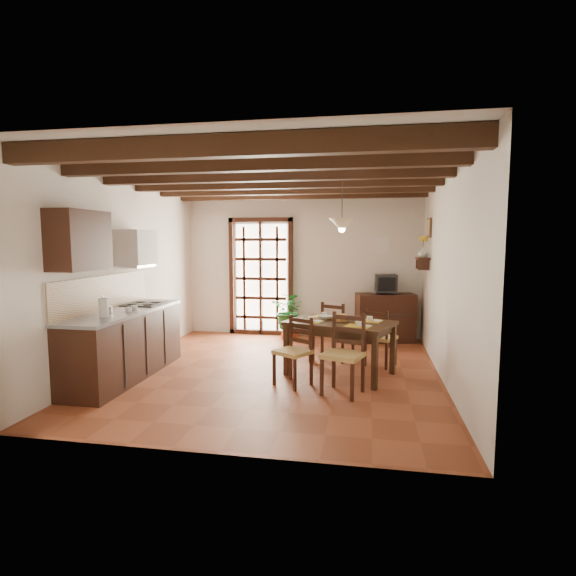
% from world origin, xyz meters
% --- Properties ---
extents(ground_plane, '(5.00, 5.00, 0.00)m').
position_xyz_m(ground_plane, '(0.00, 0.00, 0.00)').
color(ground_plane, brown).
extents(room_shell, '(4.52, 5.02, 2.81)m').
position_xyz_m(room_shell, '(0.00, 0.00, 1.82)').
color(room_shell, silver).
rests_on(room_shell, ground_plane).
extents(ceiling_beams, '(4.50, 4.34, 0.20)m').
position_xyz_m(ceiling_beams, '(0.00, 0.00, 2.69)').
color(ceiling_beams, black).
rests_on(ceiling_beams, room_shell).
extents(french_door, '(1.26, 0.11, 2.32)m').
position_xyz_m(french_door, '(-0.80, 2.45, 1.18)').
color(french_door, white).
rests_on(french_door, ground_plane).
extents(kitchen_counter, '(0.64, 2.25, 1.38)m').
position_xyz_m(kitchen_counter, '(-1.96, -0.60, 0.47)').
color(kitchen_counter, black).
rests_on(kitchen_counter, ground_plane).
extents(upper_cabinet, '(0.35, 0.80, 0.70)m').
position_xyz_m(upper_cabinet, '(-2.08, -1.30, 1.85)').
color(upper_cabinet, black).
rests_on(upper_cabinet, room_shell).
extents(range_hood, '(0.38, 0.60, 0.54)m').
position_xyz_m(range_hood, '(-2.05, -0.05, 1.73)').
color(range_hood, white).
rests_on(range_hood, room_shell).
extents(counter_items, '(0.50, 1.43, 0.25)m').
position_xyz_m(counter_items, '(-1.95, -0.51, 0.96)').
color(counter_items, black).
rests_on(counter_items, kitchen_counter).
extents(dining_table, '(1.59, 1.30, 0.75)m').
position_xyz_m(dining_table, '(0.89, 0.03, 0.65)').
color(dining_table, '#301D0F').
rests_on(dining_table, ground_plane).
extents(chair_near_left, '(0.54, 0.54, 0.87)m').
position_xyz_m(chair_near_left, '(0.34, -0.52, 0.27)').
color(chair_near_left, tan).
rests_on(chair_near_left, ground_plane).
extents(chair_near_right, '(0.56, 0.55, 0.97)m').
position_xyz_m(chair_near_right, '(0.98, -0.75, 0.30)').
color(chair_near_right, tan).
rests_on(chair_near_right, ground_plane).
extents(chair_far_left, '(0.55, 0.54, 0.91)m').
position_xyz_m(chair_far_left, '(0.81, 0.80, 0.28)').
color(chair_far_left, tan).
rests_on(chair_far_left, ground_plane).
extents(chair_far_right, '(0.52, 0.51, 0.85)m').
position_xyz_m(chair_far_right, '(1.45, 0.57, 0.27)').
color(chair_far_right, tan).
rests_on(chair_far_right, ground_plane).
extents(table_setting, '(1.00, 0.67, 0.09)m').
position_xyz_m(table_setting, '(0.89, 0.03, 0.77)').
color(table_setting, gold).
rests_on(table_setting, dining_table).
extents(table_bowl, '(0.28, 0.28, 0.05)m').
position_xyz_m(table_bowl, '(0.68, 0.15, 0.77)').
color(table_bowl, white).
rests_on(table_bowl, dining_table).
extents(sideboard, '(1.11, 0.68, 0.88)m').
position_xyz_m(sideboard, '(1.58, 2.23, 0.44)').
color(sideboard, black).
rests_on(sideboard, ground_plane).
extents(crt_tv, '(0.40, 0.38, 0.33)m').
position_xyz_m(crt_tv, '(1.58, 2.22, 1.07)').
color(crt_tv, black).
rests_on(crt_tv, sideboard).
extents(fuse_box, '(0.25, 0.03, 0.32)m').
position_xyz_m(fuse_box, '(1.50, 2.48, 1.75)').
color(fuse_box, white).
rests_on(fuse_box, room_shell).
extents(plant_pot, '(0.34, 0.34, 0.21)m').
position_xyz_m(plant_pot, '(-0.19, 2.16, 0.11)').
color(plant_pot, maroon).
rests_on(plant_pot, ground_plane).
extents(potted_plant, '(1.95, 1.79, 1.81)m').
position_xyz_m(potted_plant, '(-0.19, 2.16, 0.57)').
color(potted_plant, '#144C19').
rests_on(potted_plant, ground_plane).
extents(wall_shelf, '(0.20, 0.42, 0.20)m').
position_xyz_m(wall_shelf, '(2.14, 1.60, 1.51)').
color(wall_shelf, black).
rests_on(wall_shelf, room_shell).
extents(shelf_vase, '(0.15, 0.15, 0.15)m').
position_xyz_m(shelf_vase, '(2.14, 1.60, 1.65)').
color(shelf_vase, '#B2BFB2').
rests_on(shelf_vase, wall_shelf).
extents(shelf_flowers, '(0.14, 0.14, 0.36)m').
position_xyz_m(shelf_flowers, '(2.14, 1.60, 1.86)').
color(shelf_flowers, gold).
rests_on(shelf_flowers, shelf_vase).
extents(framed_picture, '(0.03, 0.32, 0.32)m').
position_xyz_m(framed_picture, '(2.22, 1.60, 2.05)').
color(framed_picture, brown).
rests_on(framed_picture, room_shell).
extents(pendant_lamp, '(0.36, 0.36, 0.84)m').
position_xyz_m(pendant_lamp, '(0.89, 0.13, 2.08)').
color(pendant_lamp, black).
rests_on(pendant_lamp, room_shell).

